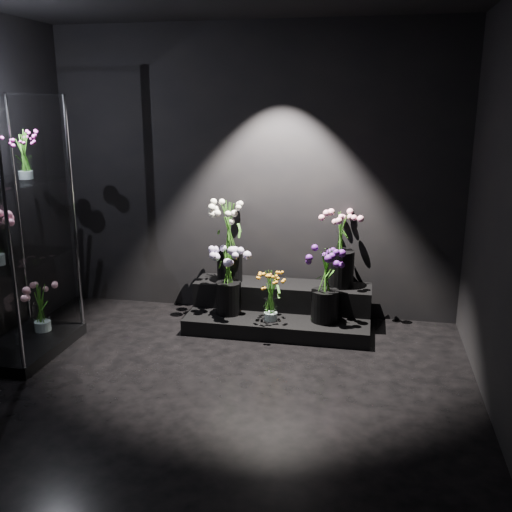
# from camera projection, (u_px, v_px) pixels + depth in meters

# --- Properties ---
(floor) EXTENTS (4.00, 4.00, 0.00)m
(floor) POSITION_uv_depth(u_px,v_px,m) (196.00, 407.00, 4.00)
(floor) COLOR black
(floor) RESTS_ON ground
(wall_back) EXTENTS (4.00, 0.00, 4.00)m
(wall_back) POSITION_uv_depth(u_px,v_px,m) (254.00, 174.00, 5.53)
(wall_back) COLOR black
(wall_back) RESTS_ON floor
(display_riser) EXTENTS (1.70, 0.76, 0.38)m
(display_riser) POSITION_uv_depth(u_px,v_px,m) (280.00, 308.00, 5.47)
(display_riser) COLOR black
(display_riser) RESTS_ON floor
(display_case) EXTENTS (0.58, 0.97, 2.14)m
(display_case) POSITION_uv_depth(u_px,v_px,m) (15.00, 230.00, 4.62)
(display_case) COLOR black
(display_case) RESTS_ON floor
(bouquet_orange_bells) EXTENTS (0.30, 0.30, 0.46)m
(bouquet_orange_bells) POSITION_uv_depth(u_px,v_px,m) (271.00, 296.00, 5.15)
(bouquet_orange_bells) COLOR white
(bouquet_orange_bells) RESTS_ON display_riser
(bouquet_lilac) EXTENTS (0.40, 0.40, 0.64)m
(bouquet_lilac) POSITION_uv_depth(u_px,v_px,m) (228.00, 276.00, 5.29)
(bouquet_lilac) COLOR black
(bouquet_lilac) RESTS_ON display_riser
(bouquet_purple) EXTENTS (0.33, 0.33, 0.67)m
(bouquet_purple) POSITION_uv_depth(u_px,v_px,m) (326.00, 283.00, 5.11)
(bouquet_purple) COLOR black
(bouquet_purple) RESTS_ON display_riser
(bouquet_cream_roses) EXTENTS (0.43, 0.43, 0.78)m
(bouquet_cream_roses) POSITION_uv_depth(u_px,v_px,m) (229.00, 236.00, 5.47)
(bouquet_cream_roses) COLOR black
(bouquet_cream_roses) RESTS_ON display_riser
(bouquet_pink_roses) EXTENTS (0.38, 0.38, 0.71)m
(bouquet_pink_roses) POSITION_uv_depth(u_px,v_px,m) (340.00, 246.00, 5.34)
(bouquet_pink_roses) COLOR black
(bouquet_pink_roses) RESTS_ON display_riser
(bouquet_case_magenta) EXTENTS (0.23, 0.23, 0.39)m
(bouquet_case_magenta) POSITION_uv_depth(u_px,v_px,m) (24.00, 154.00, 4.60)
(bouquet_case_magenta) COLOR white
(bouquet_case_magenta) RESTS_ON display_case
(bouquet_case_base_pink) EXTENTS (0.41, 0.41, 0.42)m
(bouquet_case_base_pink) POSITION_uv_depth(u_px,v_px,m) (41.00, 307.00, 5.03)
(bouquet_case_base_pink) COLOR white
(bouquet_case_base_pink) RESTS_ON display_case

